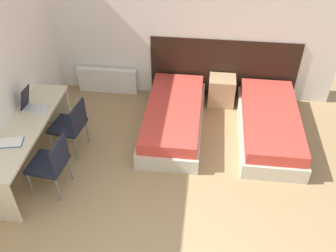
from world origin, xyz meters
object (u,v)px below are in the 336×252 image
object	(u,v)px
bed_near_window	(173,118)
chair_near_laptop	(71,124)
chair_near_notebook	(51,162)
laptop	(32,105)
nightstand	(221,91)
bed_near_door	(269,125)

from	to	relation	value
bed_near_window	chair_near_laptop	size ratio (longest dim) A/B	2.38
chair_near_laptop	chair_near_notebook	bearing A→B (deg)	-81.46
bed_near_window	chair_near_notebook	world-z (taller)	chair_near_notebook
chair_near_notebook	laptop	bearing A→B (deg)	128.81
bed_near_window	laptop	distance (m)	2.15
chair_near_laptop	laptop	bearing A→B (deg)	-171.35
bed_near_window	nightstand	size ratio (longest dim) A/B	3.91
bed_near_door	laptop	bearing A→B (deg)	-169.05
chair_near_laptop	laptop	xyz separation A→B (m)	(-0.52, -0.00, 0.30)
bed_near_window	chair_near_laptop	bearing A→B (deg)	-155.00
chair_near_laptop	laptop	distance (m)	0.60
bed_near_window	bed_near_door	xyz separation A→B (m)	(1.52, 0.00, 0.00)
nightstand	chair_near_notebook	world-z (taller)	chair_near_notebook
chair_near_notebook	nightstand	bearing A→B (deg)	51.85
laptop	chair_near_laptop	bearing A→B (deg)	5.48
chair_near_notebook	bed_near_door	bearing A→B (deg)	32.12
bed_near_door	nightstand	distance (m)	1.12
bed_near_window	bed_near_door	world-z (taller)	same
bed_near_door	laptop	size ratio (longest dim) A/B	5.55
bed_near_window	nightstand	bearing A→B (deg)	47.14
nightstand	chair_near_notebook	distance (m)	3.18
nightstand	chair_near_laptop	distance (m)	2.67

